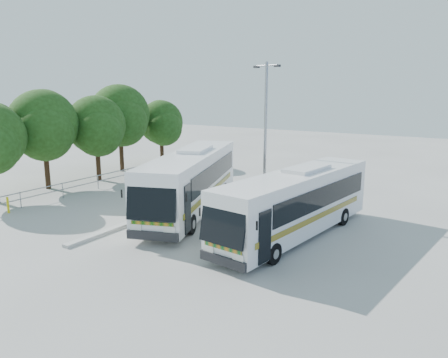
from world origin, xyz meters
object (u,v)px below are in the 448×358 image
Objects in this scene: tree_far_c at (97,125)px; tree_far_e at (162,122)px; coach_main at (191,180)px; coach_adjacent at (296,202)px; lamppost at (265,128)px; bollard at (8,205)px; tree_far_b at (44,124)px; tree_far_d at (120,115)px.

tree_far_e is at bearing 93.54° from tree_far_c.
coach_adjacent is (6.82, -0.90, -0.16)m from coach_main.
coach_main is at bearing -111.51° from lamppost.
coach_main is 10.58m from bollard.
tree_far_e is 6.34× the size of bollard.
tree_far_e is 0.52× the size of coach_adjacent.
tree_far_e is at bearing 88.17° from tree_far_b.
tree_far_d is 0.86× the size of lamppost.
tree_far_d reaches higher than tree_far_c.
tree_far_c is 18.60m from coach_adjacent.
tree_far_d reaches higher than tree_far_b.
coach_main is at bearing -29.42° from tree_far_d.
tree_far_e reaches higher than coach_adjacent.
tree_far_c is at bearing 174.34° from coach_adjacent.
bollard is (2.93, -17.29, -3.42)m from tree_far_e.
tree_far_c is 3.93m from tree_far_d.
tree_far_e is (-0.51, 8.20, -0.37)m from tree_far_c.
bollard is (-8.71, -5.84, -1.40)m from coach_main.
lamppost reaches higher than tree_far_b.
coach_adjacent is (18.85, -0.24, -2.86)m from tree_far_b.
bollard is at bearing -165.43° from coach_main.
coach_main is at bearing -44.53° from tree_far_e.
coach_adjacent is (18.46, -12.34, -2.18)m from tree_far_e.
tree_far_e is 16.71m from lamppost.
tree_far_e reaches higher than coach_main.
coach_adjacent is at bearing 17.66° from bollard.
lamppost is (14.12, 0.17, 0.44)m from tree_far_c.
lamppost reaches higher than tree_far_d.
tree_far_e is at bearing 81.37° from tree_far_d.
lamppost is at bearing 15.16° from tree_far_b.
tree_far_c is 6.95× the size of bollard.
tree_far_c is 1.10× the size of tree_far_e.
tree_far_b is at bearing -91.83° from tree_far_e.
coach_main is (11.64, -11.45, -2.02)m from tree_far_e.
lamppost is at bearing 0.69° from tree_far_c.
lamppost reaches higher than tree_far_e.
tree_far_b is 0.56× the size of coach_main.
tree_far_c reaches higher than coach_main.
tree_far_b is 7.61m from tree_far_d.
bollard is at bearing -121.97° from lamppost.
coach_main is 1.45× the size of lamppost.
coach_main is at bearing 3.10° from tree_far_b.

